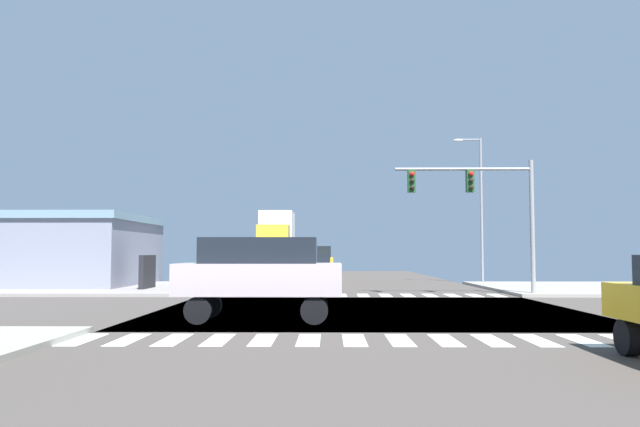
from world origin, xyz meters
name	(u,v)px	position (x,y,z in m)	size (l,w,h in m)	color
ground	(368,311)	(0.00, 0.00, -0.03)	(90.00, 90.00, 0.05)	#47403B
sidewalk_corner_ne	(602,288)	(13.00, 12.00, 0.07)	(12.00, 12.00, 0.14)	gray
sidewalk_corner_nw	(107,288)	(-13.00, 12.00, 0.07)	(12.00, 12.00, 0.14)	gray
crosswalk_near	(377,340)	(-0.25, -7.30, 0.00)	(13.50, 2.00, 0.01)	white
crosswalk_far	(352,295)	(-0.25, 7.30, 0.00)	(13.50, 2.00, 0.01)	white
traffic_signal_mast	(477,195)	(5.39, 7.02, 4.49)	(6.23, 0.55, 6.09)	gray
street_lamp	(478,197)	(8.04, 18.10, 5.37)	(1.78, 0.32, 9.13)	gray
bank_building	(43,251)	(-17.43, 14.11, 2.01)	(12.86, 9.91, 4.01)	gray
sedan_leading_4	(320,263)	(-2.00, 28.77, 1.12)	(1.80, 4.30, 1.88)	black
suv_trailing_2	(259,271)	(-3.26, -3.50, 1.39)	(4.60, 1.96, 2.34)	black
box_truck_middle_1	(276,244)	(-5.00, 23.26, 2.56)	(2.40, 7.20, 4.85)	black
sedan_outer_5	(315,268)	(-2.00, 11.01, 1.12)	(1.80, 4.30, 1.88)	black
suv_inner_3	(318,261)	(-2.00, 19.95, 1.39)	(1.96, 4.60, 2.34)	black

